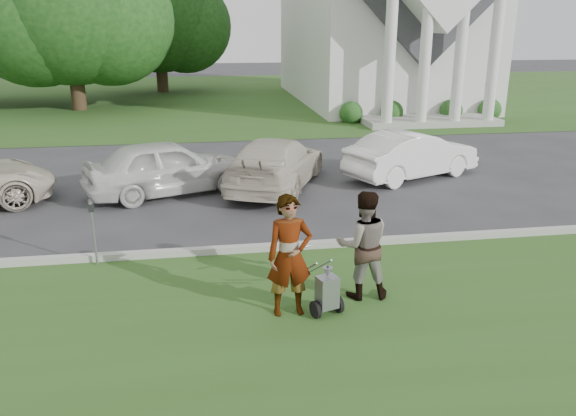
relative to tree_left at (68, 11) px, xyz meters
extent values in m
plane|color=#333335|center=(8.01, -21.99, -5.11)|extent=(120.00, 120.00, 0.00)
cube|color=#30501B|center=(8.01, -24.99, -5.11)|extent=(80.00, 7.00, 0.01)
cube|color=#30501B|center=(8.01, 5.01, -5.11)|extent=(80.00, 30.00, 0.01)
cube|color=#9E9E93|center=(8.01, -21.44, -5.04)|extent=(80.00, 0.18, 0.15)
cube|color=white|center=(17.01, 2.01, -1.61)|extent=(9.00, 16.00, 7.00)
cube|color=#9E9E93|center=(17.01, -7.19, -4.96)|extent=(6.20, 2.60, 0.30)
cylinder|color=white|center=(14.61, -8.19, -2.11)|extent=(0.50, 0.50, 6.00)
cylinder|color=white|center=(16.21, -8.19, -2.11)|extent=(0.50, 0.50, 6.00)
cylinder|color=white|center=(17.81, -8.19, -2.11)|extent=(0.50, 0.50, 6.00)
cylinder|color=white|center=(19.41, -8.19, -2.11)|extent=(0.50, 0.50, 6.00)
sphere|color=#1E4C19|center=(13.51, -6.29, -4.66)|extent=(1.10, 1.10, 1.10)
sphere|color=#1E4C19|center=(15.51, -6.29, -4.66)|extent=(1.10, 1.10, 1.10)
sphere|color=#1E4C19|center=(18.51, -6.29, -4.66)|extent=(1.10, 1.10, 1.10)
sphere|color=#1E4C19|center=(20.51, -6.29, -4.66)|extent=(1.10, 1.10, 1.10)
cylinder|color=#332316|center=(0.01, 0.01, -3.51)|extent=(0.76, 0.76, 3.20)
sphere|color=#153F13|center=(0.01, 0.01, 0.40)|extent=(8.40, 8.40, 8.40)
sphere|color=#153F13|center=(1.90, 0.31, -0.44)|extent=(6.89, 6.89, 6.89)
sphere|color=#153F13|center=(-1.67, -0.29, -0.23)|extent=(7.22, 7.22, 7.22)
sphere|color=#153F13|center=(-3.92, 3.31, 0.10)|extent=(7.54, 7.54, 7.54)
cylinder|color=#332316|center=(4.01, 8.01, -3.61)|extent=(0.76, 0.76, 3.00)
sphere|color=#153F13|center=(4.01, 8.01, -0.02)|extent=(7.60, 7.60, 7.60)
sphere|color=#153F13|center=(5.72, 8.31, -0.78)|extent=(6.23, 6.23, 6.23)
sphere|color=#153F13|center=(2.49, 7.71, -0.59)|extent=(6.54, 6.54, 6.54)
cylinder|color=black|center=(8.14, -24.30, -4.97)|extent=(0.15, 0.29, 0.29)
cylinder|color=black|center=(8.54, -24.17, -4.97)|extent=(0.15, 0.29, 0.29)
cylinder|color=#2D2D33|center=(8.34, -24.23, -4.97)|extent=(0.46, 0.18, 0.03)
cube|color=gray|center=(8.34, -24.23, -4.70)|extent=(0.38, 0.34, 0.52)
cone|color=gray|center=(8.34, -24.23, -4.36)|extent=(0.20, 0.20, 0.15)
cylinder|color=#2D2D33|center=(8.34, -24.23, -4.28)|extent=(0.04, 0.04, 0.06)
cylinder|color=gray|center=(8.07, -23.84, -4.47)|extent=(0.24, 0.68, 0.50)
cylinder|color=gray|center=(8.33, -23.75, -4.47)|extent=(0.24, 0.68, 0.50)
cylinder|color=gray|center=(8.10, -23.47, -4.23)|extent=(0.30, 0.12, 0.03)
imported|color=#999999|center=(7.76, -24.08, -4.13)|extent=(0.74, 0.50, 1.97)
imported|color=#999999|center=(9.06, -23.68, -4.18)|extent=(0.95, 0.77, 1.86)
cylinder|color=gray|center=(4.39, -21.64, -4.56)|extent=(0.04, 0.04, 1.10)
cube|color=#2D2D33|center=(4.39, -21.64, -3.94)|extent=(0.09, 0.06, 0.17)
cylinder|color=gray|center=(4.39, -21.64, -3.85)|extent=(0.08, 0.08, 0.03)
imported|color=silver|center=(5.53, -16.93, -4.36)|extent=(4.76, 3.20, 1.50)
imported|color=beige|center=(8.53, -16.73, -4.40)|extent=(3.73, 5.25, 1.41)
imported|color=white|center=(12.72, -16.30, -4.40)|extent=(4.53, 3.10, 1.41)
camera|label=1|loc=(6.50, -32.04, -0.68)|focal=35.00mm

